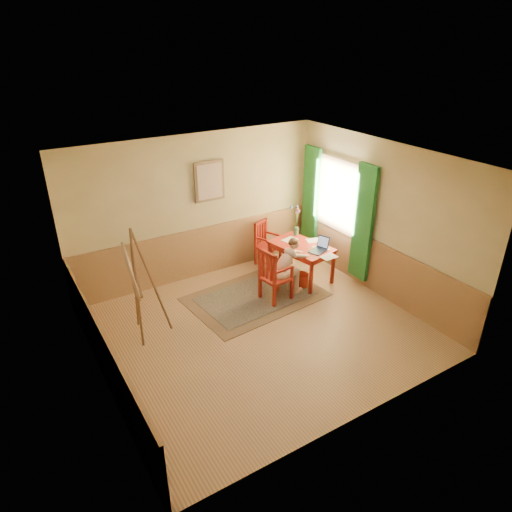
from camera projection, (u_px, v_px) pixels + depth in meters
room at (261, 253)px, 6.86m from camera, size 5.04×4.54×2.84m
wainscot at (236, 282)px, 7.87m from camera, size 5.00×4.50×1.00m
window at (336, 206)px, 8.85m from camera, size 0.12×2.01×2.20m
wall_portrait at (209, 181)px, 8.43m from camera, size 0.60×0.05×0.76m
rug at (256, 297)px, 8.39m from camera, size 2.53×1.81×0.02m
table at (301, 249)px, 8.75m from camera, size 0.93×1.31×0.72m
chair_left at (274, 275)px, 8.08m from camera, size 0.52×0.50×1.01m
chair_back at (266, 243)px, 9.42m from camera, size 0.54×0.55×0.92m
figure at (287, 265)px, 8.20m from camera, size 0.84×0.41×1.11m
laptop at (320, 248)px, 8.49m from camera, size 0.46×0.36×0.24m
papers at (313, 246)px, 8.67m from camera, size 0.72×1.23×0.00m
vase at (296, 222)px, 9.05m from camera, size 0.20×0.30×0.61m
wastebasket at (302, 280)px, 8.67m from camera, size 0.31×0.31×0.27m
easel at (134, 275)px, 6.87m from camera, size 0.68×0.83×1.86m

